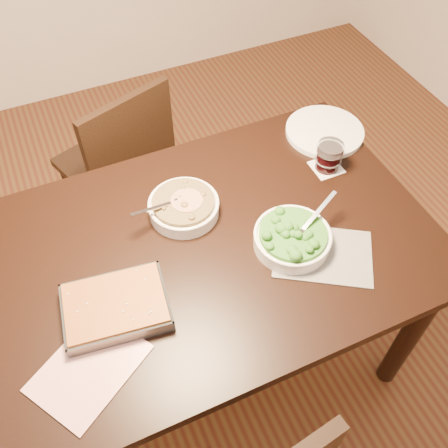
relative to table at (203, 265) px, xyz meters
name	(u,v)px	position (x,y,z in m)	size (l,w,h in m)	color
ground	(208,354)	(0.00, 0.00, -0.65)	(4.00, 4.00, 0.00)	#492015
table	(203,265)	(0.00, 0.00, 0.00)	(1.40, 0.90, 0.75)	black
magazine_a	(89,368)	(-0.40, -0.24, 0.10)	(0.27, 0.20, 0.01)	#B2333A
magazine_b	(323,254)	(0.31, -0.17, 0.10)	(0.29, 0.20, 0.01)	#25252C
coaster	(326,167)	(0.51, 0.14, 0.10)	(0.10, 0.10, 0.00)	white
stew_bowl	(184,206)	(0.00, 0.15, 0.13)	(0.24, 0.22, 0.09)	white
broccoli_bowl	(292,238)	(0.25, -0.10, 0.13)	(0.25, 0.23, 0.09)	white
baking_dish	(116,307)	(-0.29, -0.11, 0.12)	(0.30, 0.24, 0.05)	silver
wine_tumbler	(329,156)	(0.51, 0.14, 0.15)	(0.09, 0.09, 0.10)	black
dinner_plate	(325,131)	(0.60, 0.29, 0.10)	(0.28, 0.28, 0.02)	white
chair_far	(122,161)	(-0.07, 0.75, -0.18)	(0.51, 0.51, 0.85)	black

